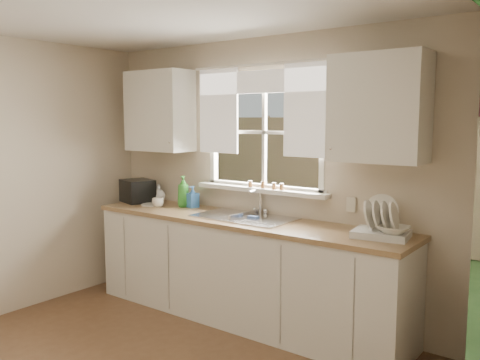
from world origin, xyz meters
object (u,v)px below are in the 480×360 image
Objects in this scene: dish_rack at (381,227)px; soap_bottle_a at (183,191)px; cup at (158,202)px; black_appliance at (138,191)px.

soap_bottle_a reaches higher than dish_rack.
cup is at bearing -177.83° from dish_rack.
cup is (-2.25, -0.08, -0.03)m from dish_rack.
soap_bottle_a is 0.27m from cup.
soap_bottle_a reaches higher than black_appliance.
dish_rack reaches higher than cup.
black_appliance is (-0.39, 0.09, 0.07)m from cup.
dish_rack is 1.40× the size of soap_bottle_a.
dish_rack is 2.64m from black_appliance.
cup is (-0.19, -0.16, -0.11)m from soap_bottle_a.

